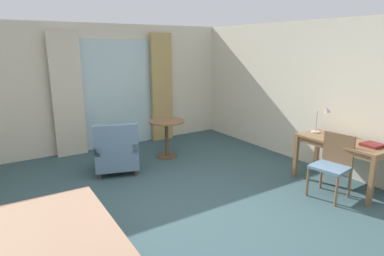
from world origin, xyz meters
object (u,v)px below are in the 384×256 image
(closed_book, at_px, (372,145))
(desk_lamp, at_px, (324,115))
(round_cafe_table, at_px, (166,130))
(writing_desk, at_px, (343,146))
(desk_chair, at_px, (333,162))
(armchair_by_window, at_px, (116,153))

(closed_book, bearing_deg, desk_lamp, 90.38)
(round_cafe_table, bearing_deg, writing_desk, -59.25)
(desk_lamp, bearing_deg, round_cafe_table, 127.46)
(desk_chair, xyz_separation_m, closed_book, (0.48, -0.26, 0.23))
(writing_desk, height_order, round_cafe_table, writing_desk)
(desk_lamp, xyz_separation_m, closed_book, (-0.04, -0.85, -0.27))
(writing_desk, relative_size, desk_chair, 1.46)
(closed_book, height_order, round_cafe_table, closed_book)
(armchair_by_window, bearing_deg, desk_chair, -48.06)
(writing_desk, bearing_deg, closed_book, -80.25)
(desk_chair, bearing_deg, closed_book, -28.59)
(writing_desk, relative_size, desk_lamp, 2.86)
(writing_desk, distance_m, closed_book, 0.42)
(armchair_by_window, distance_m, round_cafe_table, 1.15)
(closed_book, xyz_separation_m, round_cafe_table, (-1.63, 3.03, -0.21))
(closed_book, bearing_deg, writing_desk, 102.69)
(closed_book, bearing_deg, round_cafe_table, 121.30)
(desk_chair, bearing_deg, round_cafe_table, 112.67)
(desk_chair, relative_size, desk_lamp, 1.96)
(round_cafe_table, bearing_deg, desk_lamp, -52.54)
(writing_desk, bearing_deg, armchair_by_window, 138.30)
(writing_desk, xyz_separation_m, armchair_by_window, (-2.67, 2.38, -0.28))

